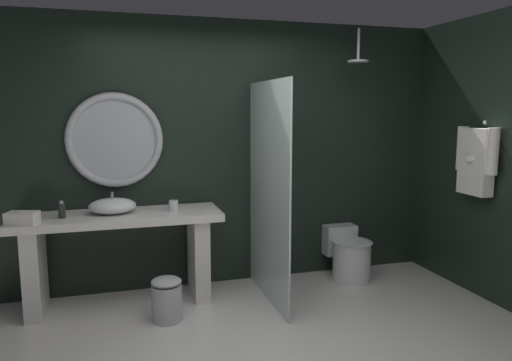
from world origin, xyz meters
The scene contains 13 objects.
back_wall_panel centered at (0.00, 1.90, 1.30)m, with size 4.80×0.10×2.60m, color black.
side_wall_right centered at (2.35, 0.76, 1.30)m, with size 0.10×2.47×2.60m, color black.
vanity_counter centered at (-0.93, 1.54, 0.55)m, with size 1.79×0.58×0.83m.
vessel_sink centered at (-0.98, 1.56, 0.90)m, with size 0.41×0.33×0.17m.
tumbler_cup centered at (-0.45, 1.51, 0.88)m, with size 0.08×0.08×0.10m, color silver.
soap_dispenser centered at (-1.39, 1.49, 0.90)m, with size 0.06×0.06×0.15m.
round_wall_mirror centered at (-0.93, 1.81, 1.46)m, with size 0.87×0.07×0.87m.
shower_glass_panel centered at (0.37, 1.28, 1.00)m, with size 0.02×1.13×1.99m, color silver.
rain_shower_head centered at (1.33, 1.47, 2.22)m, with size 0.20×0.20×0.32m.
hanging_bathrobe centered at (2.21, 0.83, 1.30)m, with size 0.20×0.48×0.67m.
toilet centered at (1.33, 1.55, 0.25)m, with size 0.40×0.59×0.52m.
waste_bin centered at (-0.58, 1.07, 0.19)m, with size 0.25×0.25×0.37m.
folded_hand_towel centered at (-1.67, 1.35, 0.88)m, with size 0.24×0.15×0.10m, color silver.
Camera 1 is at (-0.93, -2.76, 1.74)m, focal length 33.66 mm.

